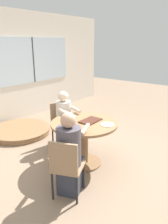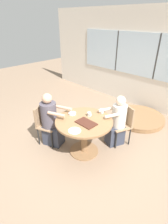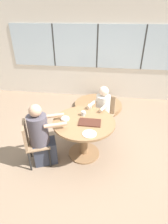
# 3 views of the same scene
# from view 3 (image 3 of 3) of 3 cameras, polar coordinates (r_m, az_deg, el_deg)

# --- Properties ---
(ground_plane) EXTENTS (16.00, 16.00, 0.00)m
(ground_plane) POSITION_cam_3_polar(r_m,az_deg,el_deg) (3.55, -0.00, -13.32)
(ground_plane) COLOR #8C725B
(wall_back_with_windows) EXTENTS (8.40, 0.08, 2.80)m
(wall_back_with_windows) POSITION_cam_3_polar(r_m,az_deg,el_deg) (5.45, 4.35, 19.08)
(wall_back_with_windows) COLOR silver
(wall_back_with_windows) RESTS_ON ground_plane
(dining_table) EXTENTS (1.11, 1.11, 0.76)m
(dining_table) POSITION_cam_3_polar(r_m,az_deg,el_deg) (3.19, -0.00, -5.91)
(dining_table) COLOR olive
(dining_table) RESTS_ON ground_plane
(chair_for_woman_green_shirt) EXTENTS (0.52, 0.52, 0.87)m
(chair_for_woman_green_shirt) POSITION_cam_3_polar(r_m,az_deg,el_deg) (3.16, -16.66, -8.88)
(chair_for_woman_green_shirt) COLOR #937556
(chair_for_woman_green_shirt) RESTS_ON ground_plane
(chair_for_man_blue_shirt) EXTENTS (0.52, 0.52, 0.87)m
(chair_for_man_blue_shirt) POSITION_cam_3_polar(r_m,az_deg,el_deg) (3.92, 6.86, 0.42)
(chair_for_man_blue_shirt) COLOR #937556
(chair_for_man_blue_shirt) RESTS_ON ground_plane
(person_woman_green_shirt) EXTENTS (0.68, 0.53, 1.19)m
(person_woman_green_shirt) POSITION_cam_3_polar(r_m,az_deg,el_deg) (3.14, -13.67, -8.29)
(person_woman_green_shirt) COLOR #333847
(person_woman_green_shirt) RESTS_ON ground_plane
(person_man_blue_shirt) EXTENTS (0.48, 0.61, 1.14)m
(person_man_blue_shirt) POSITION_cam_3_polar(r_m,az_deg,el_deg) (3.79, 5.84, -0.65)
(person_man_blue_shirt) COLOR #333847
(person_man_blue_shirt) RESTS_ON ground_plane
(food_tray_dark) EXTENTS (0.38, 0.24, 0.02)m
(food_tray_dark) POSITION_cam_3_polar(r_m,az_deg,el_deg) (3.02, 1.90, -3.43)
(food_tray_dark) COLOR #472319
(food_tray_dark) RESTS_ON dining_table
(coffee_mug) EXTENTS (0.08, 0.08, 0.09)m
(coffee_mug) POSITION_cam_3_polar(r_m,az_deg,el_deg) (3.22, -0.17, -0.45)
(coffee_mug) COLOR beige
(coffee_mug) RESTS_ON dining_table
(milk_carton_small) EXTENTS (0.06, 0.06, 0.09)m
(milk_carton_small) POSITION_cam_3_polar(r_m,az_deg,el_deg) (3.44, 1.88, 1.75)
(milk_carton_small) COLOR silver
(milk_carton_small) RESTS_ON dining_table
(bowl_white_shallow) EXTENTS (0.15, 0.15, 0.03)m
(bowl_white_shallow) POSITION_cam_3_polar(r_m,az_deg,el_deg) (3.12, -6.21, -2.22)
(bowl_white_shallow) COLOR white
(bowl_white_shallow) RESTS_ON dining_table
(plate_tortillas) EXTENTS (0.23, 0.23, 0.01)m
(plate_tortillas) POSITION_cam_3_polar(r_m,az_deg,el_deg) (2.76, 1.81, -7.13)
(plate_tortillas) COLOR beige
(plate_tortillas) RESTS_ON dining_table
(folded_table_stack) EXTENTS (1.36, 1.36, 0.12)m
(folded_table_stack) POSITION_cam_3_polar(r_m,az_deg,el_deg) (5.12, 4.62, 2.26)
(folded_table_stack) COLOR olive
(folded_table_stack) RESTS_ON ground_plane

